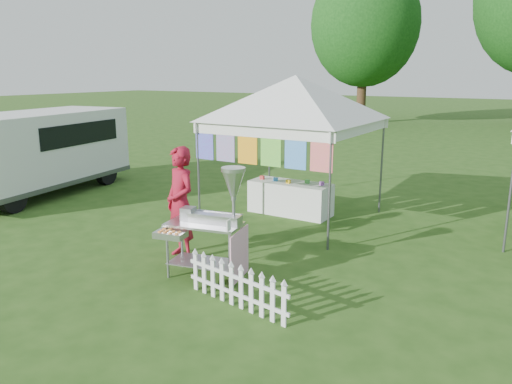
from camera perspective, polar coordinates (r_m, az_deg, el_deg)
The scene contains 8 objects.
ground at distance 7.97m, azimuth -7.55°, elevation -9.08°, with size 120.00×120.00×0.00m, color #274B15.
canopy_main at distance 10.30m, azimuth 4.55°, elevation 13.13°, with size 4.24×4.24×3.45m.
tree_left at distance 31.67m, azimuth 12.34°, elevation 18.26°, with size 6.40×6.40×9.53m.
donut_cart at distance 7.38m, azimuth -4.75°, elevation -2.54°, with size 1.26×1.07×1.72m.
vendor at distance 8.36m, azimuth -8.63°, elevation -1.25°, with size 0.69×0.45×1.88m, color maroon.
cargo_van at distance 13.92m, azimuth -23.53°, elevation 4.41°, with size 2.71×5.23×2.07m.
picket_fence at distance 6.72m, azimuth -2.27°, elevation -10.75°, with size 1.78×0.35×0.56m.
display_table at distance 11.01m, azimuth 3.94°, elevation -0.70°, with size 1.80×0.70×0.71m, color white.
Camera 1 is at (4.70, -5.67, 3.05)m, focal length 35.00 mm.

